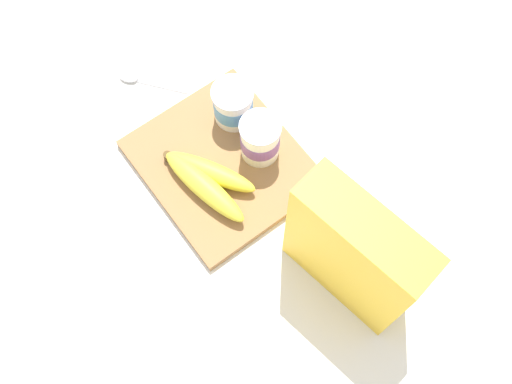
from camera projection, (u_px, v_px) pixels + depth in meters
name	position (u px, v px, depth m)	size (l,w,h in m)	color
ground_plane	(223.00, 166.00, 1.06)	(2.40, 2.40, 0.00)	silver
cutting_board	(223.00, 163.00, 1.05)	(0.28, 0.25, 0.02)	olive
cereal_box	(354.00, 254.00, 0.87)	(0.20, 0.07, 0.25)	yellow
yogurt_cup_front	(233.00, 104.00, 1.04)	(0.07, 0.07, 0.08)	white
yogurt_cup_back	(260.00, 139.00, 1.01)	(0.07, 0.07, 0.09)	white
banana_bunch	(207.00, 180.00, 1.01)	(0.19, 0.11, 0.04)	yellow
spoon	(143.00, 80.00, 1.12)	(0.11, 0.10, 0.01)	silver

